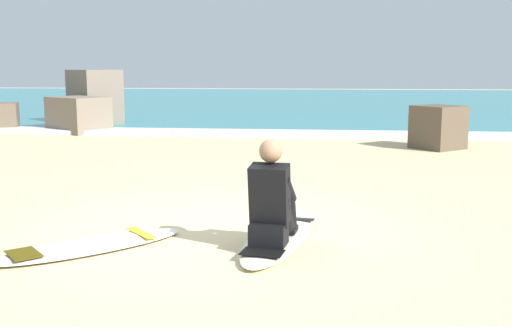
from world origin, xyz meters
name	(u,v)px	position (x,y,z in m)	size (l,w,h in m)	color
ground_plane	(214,228)	(0.00, 0.00, 0.00)	(80.00, 80.00, 0.00)	beige
sea	(297,101)	(0.00, 22.18, 0.05)	(80.00, 28.00, 0.10)	teal
breaking_foam	(275,133)	(0.00, 8.48, 0.06)	(80.00, 0.90, 0.11)	white
surfboard_main	(279,236)	(0.71, -0.38, 0.04)	(0.84, 2.09, 0.08)	#EFE5C6
surfer_seated	(272,203)	(0.66, -0.68, 0.44)	(0.43, 0.74, 0.95)	black
surfboard_spare_near	(90,246)	(-1.00, -0.87, 0.04)	(1.70, 1.63, 0.08)	white
rock_outcrop_distant	(74,106)	(-5.49, 9.54, 0.61)	(3.97, 3.22, 1.57)	#756656
shoreline_rock	(438,127)	(3.48, 6.52, 0.44)	(0.83, 0.86, 0.87)	brown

